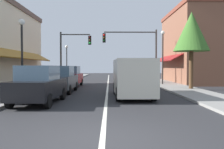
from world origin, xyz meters
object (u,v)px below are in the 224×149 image
at_px(parked_car_second_left, 61,79).
at_px(traffic_signal_left_corner, 71,49).
at_px(traffic_signal_mast_arm, 137,46).
at_px(street_lamp_left_far, 67,56).
at_px(street_lamp_right_mid, 163,49).
at_px(street_lamp_left_near, 22,44).
at_px(tree_right_near, 191,32).
at_px(van_in_lane, 132,77).
at_px(parked_car_third_left, 70,76).
at_px(parked_car_nearest_left, 39,85).

bearing_deg(parked_car_second_left, traffic_signal_left_corner, 94.69).
height_order(traffic_signal_mast_arm, street_lamp_left_far, traffic_signal_mast_arm).
distance_m(parked_car_second_left, street_lamp_right_mid, 10.43).
relative_size(parked_car_second_left, traffic_signal_mast_arm, 0.76).
bearing_deg(street_lamp_left_near, tree_right_near, 18.64).
relative_size(parked_car_second_left, street_lamp_left_near, 0.93).
distance_m(van_in_lane, street_lamp_left_near, 6.55).
bearing_deg(parked_car_third_left, street_lamp_right_mid, 10.81).
height_order(street_lamp_left_far, tree_right_near, tree_right_near).
relative_size(street_lamp_right_mid, street_lamp_left_far, 1.15).
height_order(parked_car_nearest_left, parked_car_third_left, same).
height_order(parked_car_second_left, van_in_lane, van_in_lane).
distance_m(traffic_signal_left_corner, street_lamp_left_far, 5.06).
distance_m(parked_car_nearest_left, parked_car_second_left, 4.85).
xyz_separation_m(street_lamp_right_mid, tree_right_near, (1.06, -4.61, 0.88)).
bearing_deg(traffic_signal_mast_arm, parked_car_third_left, -151.72).
xyz_separation_m(traffic_signal_left_corner, street_lamp_right_mid, (8.76, -2.49, -0.12)).
relative_size(street_lamp_left_far, tree_right_near, 0.76).
xyz_separation_m(traffic_signal_mast_arm, traffic_signal_left_corner, (-6.59, 0.59, -0.25)).
bearing_deg(parked_car_second_left, tree_right_near, 9.38).
xyz_separation_m(traffic_signal_mast_arm, tree_right_near, (3.23, -6.51, 0.51)).
relative_size(traffic_signal_mast_arm, tree_right_near, 0.95).
xyz_separation_m(parked_car_third_left, tree_right_near, (9.34, -3.22, 3.35)).
distance_m(van_in_lane, traffic_signal_left_corner, 12.43).
distance_m(traffic_signal_mast_arm, street_lamp_right_mid, 2.91).
xyz_separation_m(parked_car_second_left, street_lamp_left_near, (-1.73, -2.25, 2.14)).
xyz_separation_m(parked_car_third_left, street_lamp_right_mid, (8.28, 1.39, 2.47)).
relative_size(parked_car_second_left, street_lamp_left_far, 0.95).
relative_size(parked_car_second_left, van_in_lane, 0.79).
bearing_deg(traffic_signal_mast_arm, van_in_lane, -97.74).
height_order(parked_car_third_left, tree_right_near, tree_right_near).
relative_size(street_lamp_right_mid, tree_right_near, 0.88).
bearing_deg(traffic_signal_left_corner, parked_car_nearest_left, -87.41).
height_order(traffic_signal_left_corner, street_lamp_left_near, traffic_signal_left_corner).
bearing_deg(parked_car_nearest_left, traffic_signal_left_corner, 94.22).
xyz_separation_m(traffic_signal_mast_arm, street_lamp_right_mid, (2.17, -1.90, -0.37)).
height_order(parked_car_third_left, street_lamp_right_mid, street_lamp_right_mid).
relative_size(van_in_lane, traffic_signal_left_corner, 1.00).
bearing_deg(street_lamp_left_far, traffic_signal_mast_arm, -34.46).
bearing_deg(traffic_signal_left_corner, street_lamp_left_near, -95.86).
xyz_separation_m(parked_car_second_left, street_lamp_right_mid, (8.14, 6.04, 2.47)).
distance_m(parked_car_second_left, street_lamp_left_far, 13.68).
bearing_deg(parked_car_nearest_left, tree_right_near, 35.94).
height_order(parked_car_second_left, street_lamp_left_far, street_lamp_left_far).
xyz_separation_m(van_in_lane, traffic_signal_left_corner, (-5.16, 11.06, 2.33)).
bearing_deg(parked_car_nearest_left, van_in_lane, 28.66).
relative_size(parked_car_nearest_left, traffic_signal_mast_arm, 0.77).
bearing_deg(parked_car_second_left, traffic_signal_mast_arm, 53.60).
bearing_deg(traffic_signal_left_corner, parked_car_third_left, -83.01).
relative_size(traffic_signal_mast_arm, street_lamp_left_far, 1.25).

